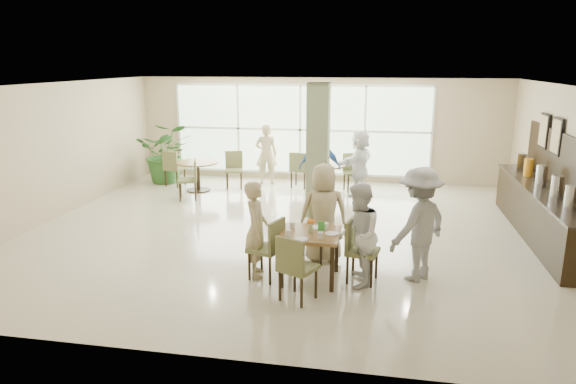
% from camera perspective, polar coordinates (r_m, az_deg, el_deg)
% --- Properties ---
extents(ground, '(10.00, 10.00, 0.00)m').
position_cam_1_polar(ground, '(10.05, 0.11, -4.36)').
color(ground, beige).
rests_on(ground, ground).
extents(room_shell, '(10.00, 10.00, 10.00)m').
position_cam_1_polar(room_shell, '(9.64, 0.12, 5.27)').
color(room_shell, white).
rests_on(room_shell, ground).
extents(window_bank, '(7.00, 0.04, 7.00)m').
position_cam_1_polar(window_bank, '(14.12, 1.36, 6.92)').
color(window_bank, silver).
rests_on(window_bank, ground).
extents(column, '(0.45, 0.45, 2.80)m').
position_cam_1_polar(column, '(10.80, 3.35, 4.60)').
color(column, '#747D57').
rests_on(column, ground).
extents(main_table, '(0.88, 0.88, 0.75)m').
position_cam_1_polar(main_table, '(7.69, 2.49, -5.24)').
color(main_table, brown).
rests_on(main_table, ground).
extents(round_table_left, '(1.04, 1.04, 0.75)m').
position_cam_1_polar(round_table_left, '(13.24, -10.00, 2.52)').
color(round_table_left, brown).
rests_on(round_table_left, ground).
extents(round_table_right, '(1.03, 1.03, 0.75)m').
position_cam_1_polar(round_table_right, '(12.79, 4.30, 2.28)').
color(round_table_right, brown).
rests_on(round_table_right, ground).
extents(chairs_main_table, '(2.00, 2.07, 0.95)m').
position_cam_1_polar(chairs_main_table, '(7.77, 2.55, -6.39)').
color(chairs_main_table, olive).
rests_on(chairs_main_table, ground).
extents(chairs_table_left, '(2.15, 1.86, 0.95)m').
position_cam_1_polar(chairs_table_left, '(13.23, -9.87, 2.14)').
color(chairs_table_left, olive).
rests_on(chairs_table_left, ground).
extents(chairs_table_right, '(1.94, 1.95, 0.95)m').
position_cam_1_polar(chairs_table_right, '(12.82, 4.00, 1.93)').
color(chairs_table_right, olive).
rests_on(chairs_table_right, ground).
extents(tabletop_clutter, '(0.76, 0.76, 0.21)m').
position_cam_1_polar(tabletop_clutter, '(7.62, 2.59, -4.15)').
color(tabletop_clutter, white).
rests_on(tabletop_clutter, main_table).
extents(buffet_counter, '(0.64, 4.70, 1.95)m').
position_cam_1_polar(buffet_counter, '(10.66, 26.37, -1.70)').
color(buffet_counter, black).
rests_on(buffet_counter, ground).
extents(framed_art_a, '(0.05, 0.55, 0.70)m').
position_cam_1_polar(framed_art_a, '(10.95, 27.68, 5.51)').
color(framed_art_a, black).
rests_on(framed_art_a, ground).
extents(framed_art_b, '(0.05, 0.55, 0.70)m').
position_cam_1_polar(framed_art_b, '(11.71, 26.57, 6.11)').
color(framed_art_b, black).
rests_on(framed_art_b, ground).
extents(potted_plant, '(1.76, 1.76, 1.63)m').
position_cam_1_polar(potted_plant, '(14.30, -13.33, 4.26)').
color(potted_plant, '#2B5A24').
rests_on(potted_plant, ground).
extents(teen_left, '(0.48, 0.62, 1.49)m').
position_cam_1_polar(teen_left, '(7.82, -3.55, -4.15)').
color(teen_left, tan).
rests_on(teen_left, ground).
extents(teen_far, '(0.89, 0.64, 1.64)m').
position_cam_1_polar(teen_far, '(8.40, 3.97, -2.33)').
color(teen_far, tan).
rests_on(teen_far, ground).
extents(teen_right, '(0.63, 0.79, 1.54)m').
position_cam_1_polar(teen_right, '(7.54, 7.82, -4.78)').
color(teen_right, white).
rests_on(teen_right, ground).
extents(teen_standing, '(1.22, 1.27, 1.74)m').
position_cam_1_polar(teen_standing, '(7.89, 14.34, -3.50)').
color(teen_standing, '#979799').
rests_on(teen_standing, ground).
extents(adult_a, '(1.02, 0.66, 1.65)m').
position_cam_1_polar(adult_a, '(11.87, 3.54, 2.66)').
color(adult_a, '#4273C7').
rests_on(adult_a, ground).
extents(adult_b, '(1.20, 1.63, 1.62)m').
position_cam_1_polar(adult_b, '(12.69, 7.95, 3.24)').
color(adult_b, white).
rests_on(adult_b, ground).
extents(adult_standing, '(0.64, 0.47, 1.62)m').
position_cam_1_polar(adult_standing, '(13.75, -2.43, 4.22)').
color(adult_standing, tan).
rests_on(adult_standing, ground).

